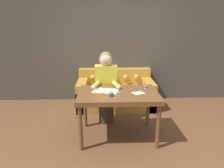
# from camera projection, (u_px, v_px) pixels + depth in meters

# --- Properties ---
(ground_plane) EXTENTS (16.00, 16.00, 0.00)m
(ground_plane) POSITION_uv_depth(u_px,v_px,m) (126.00, 140.00, 3.16)
(ground_plane) COLOR brown
(wall_back) EXTENTS (8.00, 0.06, 2.60)m
(wall_back) POSITION_uv_depth(u_px,v_px,m) (119.00, 45.00, 4.61)
(wall_back) COLOR #474238
(wall_back) RESTS_ON ground_plane
(dining_table) EXTENTS (1.23, 0.82, 0.76)m
(dining_table) POSITION_uv_depth(u_px,v_px,m) (118.00, 97.00, 3.08)
(dining_table) COLOR brown
(dining_table) RESTS_ON ground_plane
(couch) EXTENTS (1.64, 0.89, 0.79)m
(couch) POSITION_uv_depth(u_px,v_px,m) (115.00, 93.00, 4.46)
(couch) COLOR #B7842D
(couch) RESTS_ON ground_plane
(person) EXTENTS (0.49, 0.55, 1.31)m
(person) POSITION_uv_depth(u_px,v_px,m) (106.00, 87.00, 3.59)
(person) COLOR #33281E
(person) RESTS_ON ground_plane
(pattern_paper_main) EXTENTS (0.44, 0.34, 0.00)m
(pattern_paper_main) POSITION_uv_depth(u_px,v_px,m) (105.00, 91.00, 3.14)
(pattern_paper_main) COLOR beige
(pattern_paper_main) RESTS_ON dining_table
(pattern_paper_offcut) EXTENTS (0.21, 0.19, 0.00)m
(pattern_paper_offcut) POSITION_uv_depth(u_px,v_px,m) (138.00, 93.00, 3.03)
(pattern_paper_offcut) COLOR beige
(pattern_paper_offcut) RESTS_ON dining_table
(scissors) EXTENTS (0.23, 0.18, 0.01)m
(scissors) POSITION_uv_depth(u_px,v_px,m) (101.00, 90.00, 3.17)
(scissors) COLOR silver
(scissors) RESTS_ON dining_table
(thread_spool) EXTENTS (0.04, 0.04, 0.05)m
(thread_spool) POSITION_uv_depth(u_px,v_px,m) (146.00, 87.00, 3.26)
(thread_spool) COLOR #3366B2
(thread_spool) RESTS_ON dining_table
(pin_cushion) EXTENTS (0.07, 0.07, 0.07)m
(pin_cushion) POSITION_uv_depth(u_px,v_px,m) (111.00, 94.00, 2.89)
(pin_cushion) COLOR #4C3828
(pin_cushion) RESTS_ON dining_table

